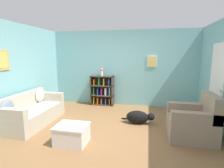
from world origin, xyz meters
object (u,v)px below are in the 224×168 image
object	(u,v)px
recliner_chair	(194,122)
dog	(139,117)
bookshelf	(102,91)
vase	(102,71)
couch	(32,112)
coffee_table	(72,134)

from	to	relation	value
recliner_chair	dog	bearing A→B (deg)	154.47
bookshelf	dog	bearing A→B (deg)	-47.44
dog	vase	bearing A→B (deg)	133.23
couch	vase	xyz separation A→B (m)	(1.34, 2.02, 0.90)
dog	recliner_chair	bearing A→B (deg)	-25.53
bookshelf	vase	size ratio (longest dim) A/B	3.88
coffee_table	vase	distance (m)	2.96
couch	coffee_table	size ratio (longest dim) A/B	2.78
bookshelf	dog	world-z (taller)	bookshelf
recliner_chair	coffee_table	size ratio (longest dim) A/B	1.54
recliner_chair	dog	distance (m)	1.33
couch	recliner_chair	distance (m)	3.91
couch	dog	bearing A→B (deg)	11.39
couch	coffee_table	world-z (taller)	couch
recliner_chair	coffee_table	xyz separation A→B (m)	(-2.45, -0.75, -0.15)
coffee_table	vase	bearing A→B (deg)	92.46
couch	recliner_chair	bearing A→B (deg)	-0.27
bookshelf	dog	distance (m)	2.05
bookshelf	vase	bearing A→B (deg)	-127.82
recliner_chair	dog	size ratio (longest dim) A/B	1.12
couch	recliner_chair	xyz separation A→B (m)	(3.91, -0.02, 0.05)
couch	coffee_table	xyz separation A→B (m)	(1.46, -0.77, -0.09)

